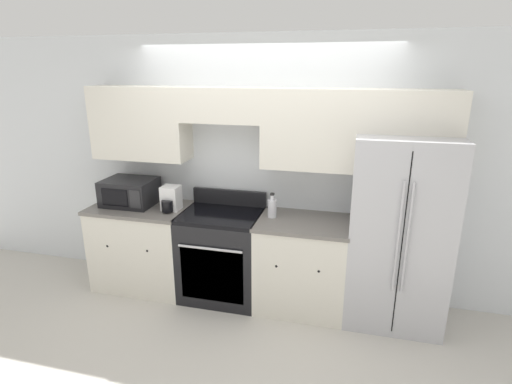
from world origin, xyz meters
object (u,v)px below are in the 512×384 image
object	(u,v)px
microwave	(130,192)
bottle	(272,208)
refrigerator	(398,231)
oven_range	(222,255)

from	to	relation	value
microwave	bottle	distance (m)	1.52
refrigerator	microwave	world-z (taller)	refrigerator
refrigerator	microwave	bearing A→B (deg)	-179.81
refrigerator	microwave	xyz separation A→B (m)	(-2.68, -0.01, 0.17)
oven_range	refrigerator	xyz separation A→B (m)	(1.67, 0.05, 0.41)
oven_range	bottle	xyz separation A→B (m)	(0.51, 0.03, 0.54)
refrigerator	bottle	distance (m)	1.17
bottle	refrigerator	bearing A→B (deg)	0.74
oven_range	microwave	distance (m)	1.17
refrigerator	bottle	size ratio (longest dim) A/B	7.25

